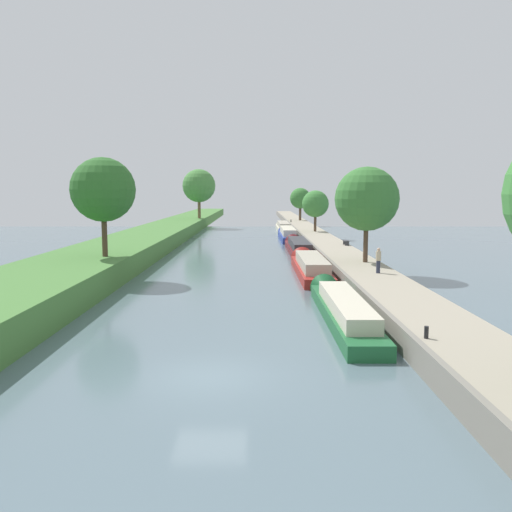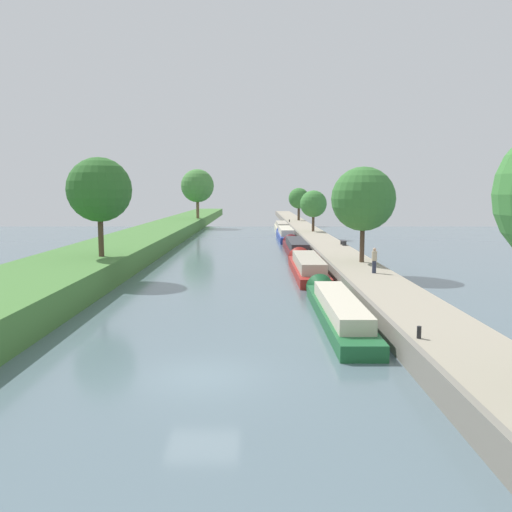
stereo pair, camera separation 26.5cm
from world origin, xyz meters
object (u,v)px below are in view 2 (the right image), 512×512
(narrowboat_green, at_px, (337,308))
(park_bench, at_px, (344,242))
(narrowboat_blue, at_px, (286,234))
(narrowboat_red, at_px, (307,266))
(narrowboat_maroon, at_px, (296,247))
(person_walking, at_px, (375,260))
(mooring_bollard_far, at_px, (290,221))
(mooring_bollard_near, at_px, (420,332))
(narrowboat_cream, at_px, (282,227))

(narrowboat_green, height_order, park_bench, park_bench)
(narrowboat_blue, bearing_deg, narrowboat_red, -90.02)
(narrowboat_maroon, xyz_separation_m, person_walking, (3.57, -21.14, 1.32))
(narrowboat_red, relative_size, mooring_bollard_far, 31.31)
(narrowboat_green, relative_size, mooring_bollard_near, 31.23)
(mooring_bollard_far, bearing_deg, mooring_bollard_near, -90.00)
(narrowboat_red, xyz_separation_m, narrowboat_maroon, (0.23, 14.62, -0.02))
(narrowboat_blue, height_order, mooring_bollard_near, narrowboat_blue)
(person_walking, bearing_deg, narrowboat_green, -113.95)
(narrowboat_blue, relative_size, person_walking, 9.21)
(person_walking, bearing_deg, narrowboat_cream, 93.89)
(narrowboat_cream, xyz_separation_m, person_walking, (3.58, -52.61, 1.29))
(narrowboat_green, distance_m, narrowboat_blue, 45.29)
(narrowboat_green, relative_size, mooring_bollard_far, 31.23)
(narrowboat_red, height_order, narrowboat_blue, narrowboat_blue)
(narrowboat_green, height_order, narrowboat_cream, narrowboat_cream)
(narrowboat_maroon, height_order, mooring_bollard_near, mooring_bollard_near)
(mooring_bollard_near, distance_m, mooring_bollard_far, 75.19)
(narrowboat_maroon, relative_size, narrowboat_blue, 1.02)
(person_walking, xyz_separation_m, mooring_bollard_far, (-1.82, 59.54, -0.65))
(narrowboat_maroon, bearing_deg, narrowboat_blue, 90.80)
(narrowboat_cream, height_order, mooring_bollard_near, mooring_bollard_near)
(narrowboat_blue, distance_m, person_walking, 37.15)
(narrowboat_blue, bearing_deg, person_walking, -84.14)
(mooring_bollard_near, bearing_deg, narrowboat_cream, 91.48)
(narrowboat_green, bearing_deg, park_bench, 80.03)
(narrowboat_red, distance_m, person_walking, 7.66)
(mooring_bollard_near, bearing_deg, mooring_bollard_far, 90.00)
(narrowboat_green, bearing_deg, mooring_bollard_near, -75.48)
(narrowboat_red, bearing_deg, park_bench, 68.11)
(narrowboat_red, xyz_separation_m, narrowboat_cream, (0.22, 46.08, 0.01))
(narrowboat_green, distance_m, park_bench, 27.28)
(person_walking, bearing_deg, narrowboat_maroon, 99.59)
(mooring_bollard_far, distance_m, park_bench, 41.13)
(narrowboat_blue, relative_size, mooring_bollard_far, 33.99)
(narrowboat_green, relative_size, narrowboat_cream, 0.90)
(narrowboat_red, xyz_separation_m, person_walking, (3.80, -6.52, 1.30))
(narrowboat_maroon, xyz_separation_m, mooring_bollard_near, (1.75, -36.80, 0.67))
(narrowboat_blue, relative_size, mooring_bollard_near, 33.99)
(narrowboat_maroon, bearing_deg, person_walking, -80.41)
(mooring_bollard_near, height_order, mooring_bollard_far, same)
(narrowboat_cream, relative_size, park_bench, 10.46)
(narrowboat_green, xyz_separation_m, narrowboat_blue, (-0.08, 45.29, 0.12))
(person_walking, distance_m, mooring_bollard_near, 15.78)
(narrowboat_green, bearing_deg, narrowboat_maroon, 89.73)
(narrowboat_cream, bearing_deg, narrowboat_green, -90.12)
(narrowboat_maroon, height_order, narrowboat_cream, narrowboat_cream)
(narrowboat_red, distance_m, narrowboat_blue, 30.41)
(narrowboat_blue, bearing_deg, mooring_bollard_far, 85.01)
(narrowboat_red, bearing_deg, narrowboat_green, -89.64)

